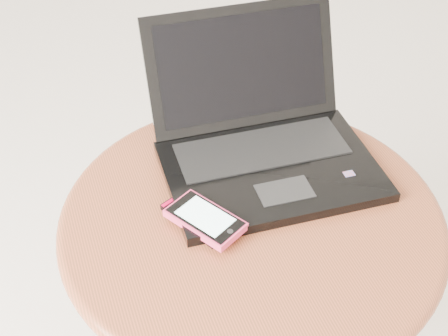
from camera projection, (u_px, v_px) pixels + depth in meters
name	position (u px, v px, depth m)	size (l,w,h in m)	color
table	(250.00, 257.00, 1.04)	(0.59, 0.59, 0.47)	brown
laptop	(262.00, 139.00, 1.05)	(0.35, 0.33, 0.21)	black
phone_black	(200.00, 216.00, 0.96)	(0.10, 0.13, 0.01)	black
phone_pink	(205.00, 219.00, 0.94)	(0.11, 0.13, 0.01)	#DF3661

